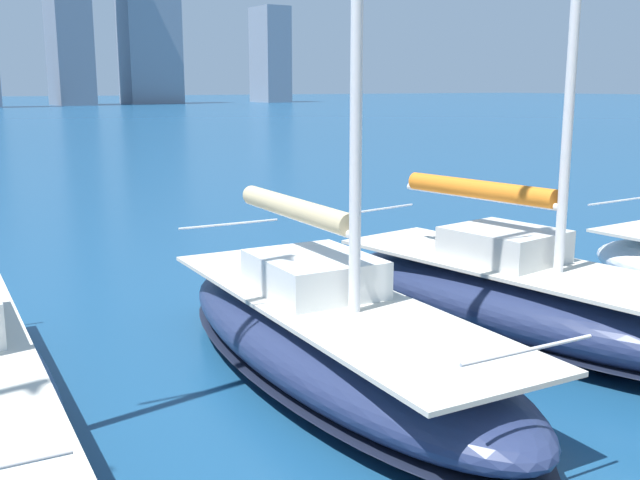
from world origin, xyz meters
name	(u,v)px	position (x,y,z in m)	size (l,w,h in m)	color
sailboat_orange	(523,295)	(-4.59, -6.73, 0.73)	(3.68, 8.33, 12.16)	navy
sailboat_tan	(330,333)	(-0.77, -6.86, 0.69)	(3.02, 8.60, 11.20)	navy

